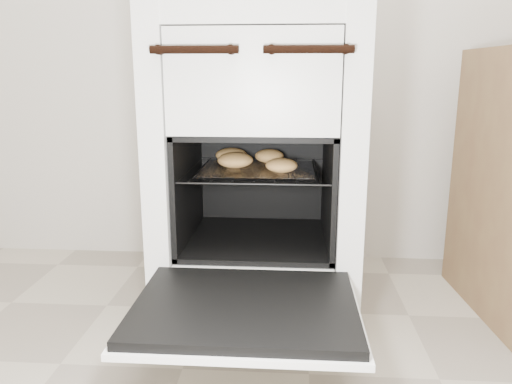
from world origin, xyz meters
TOP-DOWN VIEW (x-y plane):
  - stove at (-0.16, 1.16)m, footprint 0.62×0.69m
  - oven_door at (-0.16, 0.64)m, footprint 0.55×0.43m
  - oven_rack at (-0.16, 1.09)m, footprint 0.45×0.43m
  - foil_sheet at (-0.16, 1.07)m, footprint 0.35×0.31m
  - baked_rolls at (-0.19, 1.11)m, footprint 0.29×0.29m

SIDE VIEW (x-z plane):
  - oven_door at x=-0.16m, z-range 0.19..0.23m
  - stove at x=-0.16m, z-range -0.01..0.93m
  - oven_rack at x=-0.16m, z-range 0.46..0.47m
  - foil_sheet at x=-0.16m, z-range 0.46..0.47m
  - baked_rolls at x=-0.19m, z-range 0.47..0.52m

